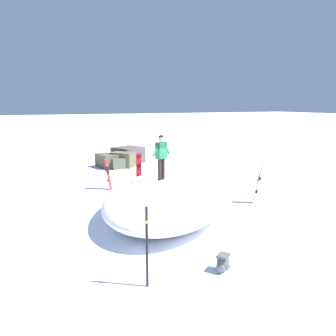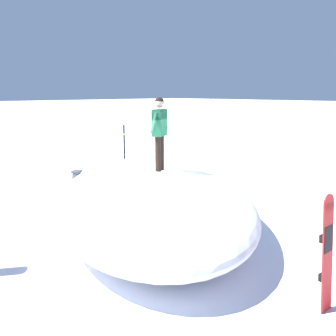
{
  "view_description": "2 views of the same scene",
  "coord_description": "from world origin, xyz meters",
  "px_view_note": "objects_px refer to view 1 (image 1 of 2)",
  "views": [
    {
      "loc": [
        -4.6,
        -11.19,
        4.11
      ],
      "look_at": [
        0.61,
        -0.11,
        1.72
      ],
      "focal_mm": 35.38,
      "sensor_mm": 36.0,
      "label": 1
    },
    {
      "loc": [
        5.68,
        5.68,
        3.11
      ],
      "look_at": [
        0.51,
        0.32,
        1.46
      ],
      "focal_mm": 36.87,
      "sensor_mm": 36.0,
      "label": 2
    }
  ],
  "objects_px": {
    "snowboarder_standing": "(161,153)",
    "backpack_near": "(223,263)",
    "trail_marker_pole": "(147,246)",
    "snowboard_secondary_upright": "(108,173)",
    "snowboard_primary_upright": "(258,183)",
    "snowboard_tertiary_upright": "(139,169)"
  },
  "relations": [
    {
      "from": "snowboarder_standing",
      "to": "backpack_near",
      "type": "relative_size",
      "value": 2.71
    },
    {
      "from": "backpack_near",
      "to": "trail_marker_pole",
      "type": "xyz_separation_m",
      "value": [
        -1.96,
        0.16,
        0.77
      ]
    },
    {
      "from": "backpack_near",
      "to": "trail_marker_pole",
      "type": "relative_size",
      "value": 0.33
    },
    {
      "from": "snowboarder_standing",
      "to": "snowboard_secondary_upright",
      "type": "bearing_deg",
      "value": 101.61
    },
    {
      "from": "snowboard_secondary_upright",
      "to": "backpack_near",
      "type": "height_order",
      "value": "snowboard_secondary_upright"
    },
    {
      "from": "snowboard_secondary_upright",
      "to": "trail_marker_pole",
      "type": "relative_size",
      "value": 0.81
    },
    {
      "from": "backpack_near",
      "to": "snowboard_primary_upright",
      "type": "bearing_deg",
      "value": 42.39
    },
    {
      "from": "snowboard_tertiary_upright",
      "to": "snowboarder_standing",
      "type": "bearing_deg",
      "value": -98.56
    },
    {
      "from": "snowboard_secondary_upright",
      "to": "snowboard_primary_upright",
      "type": "bearing_deg",
      "value": -44.11
    },
    {
      "from": "snowboard_secondary_upright",
      "to": "snowboarder_standing",
      "type": "bearing_deg",
      "value": -78.39
    },
    {
      "from": "snowboard_primary_upright",
      "to": "trail_marker_pole",
      "type": "bearing_deg",
      "value": -148.34
    },
    {
      "from": "snowboarder_standing",
      "to": "backpack_near",
      "type": "height_order",
      "value": "snowboarder_standing"
    },
    {
      "from": "snowboard_secondary_upright",
      "to": "trail_marker_pole",
      "type": "bearing_deg",
      "value": -99.59
    },
    {
      "from": "snowboard_primary_upright",
      "to": "snowboarder_standing",
      "type": "bearing_deg",
      "value": 172.57
    },
    {
      "from": "snowboard_tertiary_upright",
      "to": "trail_marker_pole",
      "type": "relative_size",
      "value": 0.91
    },
    {
      "from": "snowboarder_standing",
      "to": "snowboard_secondary_upright",
      "type": "relative_size",
      "value": 1.09
    },
    {
      "from": "trail_marker_pole",
      "to": "snowboard_tertiary_upright",
      "type": "bearing_deg",
      "value": 70.89
    },
    {
      "from": "snowboarder_standing",
      "to": "snowboard_tertiary_upright",
      "type": "xyz_separation_m",
      "value": [
        0.63,
        4.16,
        -1.41
      ]
    },
    {
      "from": "snowboard_tertiary_upright",
      "to": "backpack_near",
      "type": "relative_size",
      "value": 2.79
    },
    {
      "from": "snowboard_tertiary_upright",
      "to": "backpack_near",
      "type": "height_order",
      "value": "snowboard_tertiary_upright"
    },
    {
      "from": "snowboarder_standing",
      "to": "snowboard_secondary_upright",
      "type": "distance_m",
      "value": 4.69
    },
    {
      "from": "snowboard_tertiary_upright",
      "to": "backpack_near",
      "type": "bearing_deg",
      "value": -96.88
    }
  ]
}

